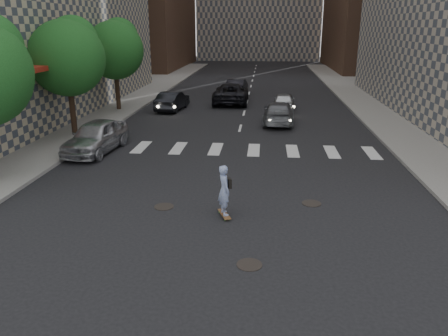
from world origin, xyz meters
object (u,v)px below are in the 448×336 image
object	(u,v)px
traffic_car_d	(284,101)
traffic_car_e	(237,87)
skateboarder	(224,190)
traffic_car_a	(172,101)
traffic_car_c	(231,93)
silver_sedan	(96,136)
traffic_car_b	(279,113)
tree_b	(68,54)
tree_c	(116,47)

from	to	relation	value
traffic_car_d	traffic_car_e	distance (m)	8.13
skateboarder	traffic_car_a	size ratio (longest dim) A/B	0.42
traffic_car_c	traffic_car_d	world-z (taller)	traffic_car_c
silver_sedan	traffic_car_e	xyz separation A→B (m)	(5.91, 19.57, -0.07)
skateboarder	silver_sedan	world-z (taller)	skateboarder
traffic_car_d	traffic_car_e	size ratio (longest dim) A/B	0.87
traffic_car_b	traffic_car_d	bearing A→B (deg)	-92.79
silver_sedan	traffic_car_b	bearing A→B (deg)	44.94
tree_b	traffic_car_c	bearing A→B (deg)	55.87
traffic_car_b	traffic_car_e	size ratio (longest dim) A/B	1.06
skateboarder	silver_sedan	distance (m)	10.31
traffic_car_d	traffic_car_e	xyz separation A→B (m)	(-4.06, 7.04, 0.08)
tree_b	traffic_car_a	xyz separation A→B (m)	(3.95, 8.56, -3.93)
traffic_car_a	traffic_car_d	size ratio (longest dim) A/B	1.09
traffic_car_c	traffic_car_d	size ratio (longest dim) A/B	1.50
tree_b	traffic_car_e	distance (m)	18.78
tree_c	traffic_car_a	world-z (taller)	tree_c
tree_b	traffic_car_a	world-z (taller)	tree_b
tree_b	traffic_car_c	xyz separation A→B (m)	(8.18, 12.06, -3.82)
tree_b	traffic_car_a	distance (m)	10.22
tree_b	traffic_car_a	size ratio (longest dim) A/B	1.52
tree_b	tree_c	distance (m)	8.00
traffic_car_b	traffic_car_d	xyz separation A→B (m)	(0.52, 4.78, -0.03)
skateboarder	traffic_car_a	xyz separation A→B (m)	(-5.74, 19.11, -0.24)
traffic_car_b	traffic_car_d	world-z (taller)	traffic_car_b
tree_b	skateboarder	distance (m)	14.79
tree_b	traffic_car_b	size ratio (longest dim) A/B	1.36
tree_b	traffic_car_c	size ratio (longest dim) A/B	1.11
silver_sedan	traffic_car_a	xyz separation A→B (m)	(1.50, 11.77, -0.10)
traffic_car_c	traffic_car_d	bearing A→B (deg)	146.23
silver_sedan	traffic_car_d	world-z (taller)	silver_sedan
traffic_car_a	traffic_car_e	world-z (taller)	traffic_car_e
tree_b	silver_sedan	bearing A→B (deg)	-52.59
tree_c	silver_sedan	size ratio (longest dim) A/B	1.38
traffic_car_e	traffic_car_c	bearing A→B (deg)	91.66
traffic_car_a	traffic_car_c	world-z (taller)	traffic_car_c
traffic_car_a	tree_b	bearing A→B (deg)	71.67
tree_c	traffic_car_b	world-z (taller)	tree_c
tree_b	tree_c	size ratio (longest dim) A/B	1.00
traffic_car_b	silver_sedan	bearing A→B (deg)	42.75
traffic_car_b	traffic_car_e	world-z (taller)	traffic_car_e
tree_b	traffic_car_a	bearing A→B (deg)	65.23
traffic_car_a	traffic_car_e	xyz separation A→B (m)	(4.41, 7.80, 0.04)
traffic_car_a	traffic_car_b	distance (m)	8.91
traffic_car_b	tree_c	bearing A→B (deg)	-12.82
traffic_car_b	traffic_car_c	world-z (taller)	traffic_car_c
skateboarder	traffic_car_d	bearing A→B (deg)	60.04
tree_c	traffic_car_e	bearing A→B (deg)	44.99
tree_c	tree_b	bearing A→B (deg)	-90.00
tree_b	traffic_car_c	distance (m)	15.07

